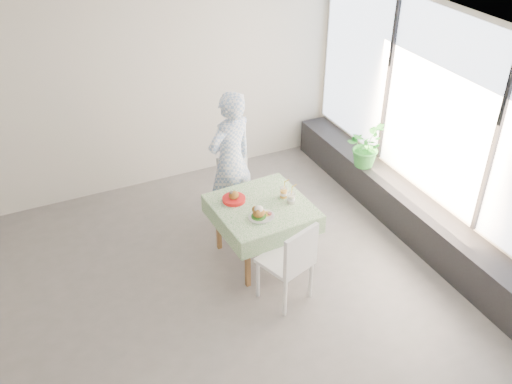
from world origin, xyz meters
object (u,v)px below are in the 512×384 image
chair_far (237,202)px  diner (231,161)px  cafe_table (262,225)px  juice_cup_orange (284,193)px  potted_plant (365,146)px  chair_near (286,276)px  main_dish (260,214)px

chair_far → diner: (-0.09, -0.03, 0.64)m
cafe_table → juice_cup_orange: 0.45m
cafe_table → potted_plant: (1.80, 0.61, 0.33)m
chair_near → juice_cup_orange: bearing=64.9°
cafe_table → chair_far: chair_far is taller
chair_far → juice_cup_orange: size_ratio=3.29×
juice_cup_orange → chair_far: bearing=106.8°
main_dish → potted_plant: bearing=23.1°
chair_near → potted_plant: (1.87, 1.35, 0.48)m
potted_plant → diner: bearing=174.1°
chair_far → juice_cup_orange: 0.99m
juice_cup_orange → diner: bearing=113.7°
cafe_table → diner: diner is taller
chair_near → juice_cup_orange: juice_cup_orange is taller
cafe_table → main_dish: size_ratio=3.63×
chair_near → diner: bearing=88.9°
cafe_table → main_dish: (-0.12, -0.21, 0.33)m
cafe_table → diner: bearing=93.0°
chair_near → main_dish: chair_near is taller
cafe_table → chair_far: bearing=86.4°
cafe_table → chair_near: bearing=-95.5°
chair_far → potted_plant: (1.75, -0.22, 0.52)m
diner → juice_cup_orange: (0.33, -0.76, -0.10)m
main_dish → potted_plant: (1.93, 0.82, -0.01)m
chair_far → juice_cup_orange: juice_cup_orange is taller
main_dish → juice_cup_orange: juice_cup_orange is taller
chair_far → potted_plant: 1.84m
juice_cup_orange → chair_near: bearing=-115.1°
main_dish → chair_far: bearing=80.4°
chair_far → chair_near: (-0.12, -1.57, 0.04)m
chair_far → main_dish: bearing=-99.6°
cafe_table → potted_plant: 1.93m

